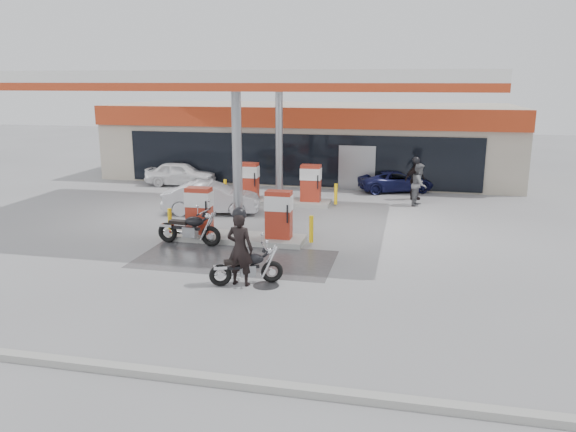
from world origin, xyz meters
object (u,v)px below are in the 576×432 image
object	(u,v)px
parked_motorcycle	(190,229)
main_motorcycle	(248,268)
sedan_white	(181,174)
pump_island_far	(279,188)
parked_car_left	(135,165)
attendant	(419,184)
biker_main	(240,249)
pump_island_near	(239,220)
hatchback_silver	(211,198)
biker_walking	(415,180)
parked_car_right	(396,181)

from	to	relation	value
parked_motorcycle	main_motorcycle	bearing A→B (deg)	-43.10
main_motorcycle	sedan_white	distance (m)	15.16
pump_island_far	parked_car_left	distance (m)	11.66
main_motorcycle	attendant	bearing A→B (deg)	43.35
pump_island_far	biker_main	xyz separation A→B (m)	(1.32, -10.06, 0.28)
biker_main	main_motorcycle	bearing A→B (deg)	-147.76
attendant	parked_motorcycle	bearing A→B (deg)	149.03
pump_island_near	parked_motorcycle	bearing A→B (deg)	-150.87
main_motorcycle	hatchback_silver	size ratio (longest dim) A/B	0.48
sedan_white	hatchback_silver	size ratio (longest dim) A/B	0.93
biker_main	biker_walking	xyz separation A→B (m)	(4.50, 12.26, -0.07)
biker_main	attendant	xyz separation A→B (m)	(4.68, 11.06, -0.08)
biker_main	parked_motorcycle	size ratio (longest dim) A/B	0.87
main_motorcycle	parked_car_left	size ratio (longest dim) A/B	0.49
pump_island_far	parked_car_left	world-z (taller)	pump_island_far
biker_main	parked_car_right	world-z (taller)	biker_main
parked_car_right	biker_walking	world-z (taller)	biker_walking
biker_main	parked_car_right	distance (m)	14.53
biker_walking	hatchback_silver	bearing A→B (deg)	172.47
hatchback_silver	biker_walking	bearing A→B (deg)	-71.15
pump_island_far	main_motorcycle	xyz separation A→B (m)	(1.49, -9.98, -0.26)
pump_island_near	parked_motorcycle	xyz separation A→B (m)	(-1.43, -0.80, -0.19)
pump_island_near	parked_car_right	size ratio (longest dim) A/B	1.39
sedan_white	parked_car_right	size ratio (longest dim) A/B	0.98
pump_island_far	biker_walking	bearing A→B (deg)	20.72
attendant	parked_car_left	xyz separation A→B (m)	(-16.00, 5.00, -0.37)
main_motorcycle	attendant	xyz separation A→B (m)	(4.51, 10.98, 0.47)
pump_island_far	biker_walking	size ratio (longest dim) A/B	2.79
parked_motorcycle	parked_car_right	world-z (taller)	parked_motorcycle
biker_main	parked_car_left	world-z (taller)	biker_main
parked_motorcycle	pump_island_near	bearing A→B (deg)	33.41
sedan_white	biker_walking	world-z (taller)	biker_walking
biker_main	parked_motorcycle	bearing A→B (deg)	-43.08
pump_island_near	parked_motorcycle	world-z (taller)	pump_island_near
sedan_white	attendant	distance (m)	12.20
parked_car_left	biker_walking	distance (m)	16.27
hatchback_silver	parked_car_left	distance (m)	11.41
pump_island_far	sedan_white	world-z (taller)	pump_island_far
hatchback_silver	biker_walking	size ratio (longest dim) A/B	2.11
main_motorcycle	attendant	world-z (taller)	attendant
attendant	hatchback_silver	size ratio (longest dim) A/B	0.47
pump_island_far	hatchback_silver	xyz separation A→B (m)	(-2.28, -2.40, -0.07)
pump_island_near	parked_car_left	world-z (taller)	pump_island_near
parked_car_right	parked_car_left	bearing A→B (deg)	60.81
pump_island_far	sedan_white	bearing A→B (deg)	151.93
pump_island_far	attendant	bearing A→B (deg)	9.46
pump_island_near	main_motorcycle	bearing A→B (deg)	-69.46
pump_island_far	sedan_white	size ratio (longest dim) A/B	1.42
pump_island_far	parked_car_right	xyz separation A→B (m)	(4.94, 4.00, -0.20)
parked_car_right	attendant	bearing A→B (deg)	177.85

